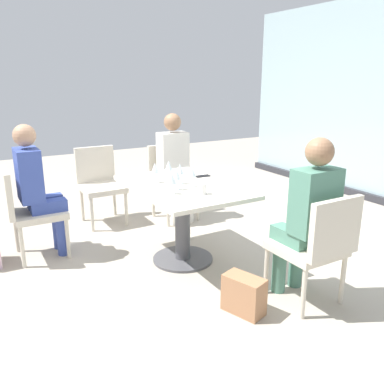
{
  "coord_description": "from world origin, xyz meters",
  "views": [
    {
      "loc": [
        3.03,
        -1.65,
        1.65
      ],
      "look_at": [
        0.0,
        0.1,
        0.65
      ],
      "focal_mm": 37.43,
      "sensor_mm": 36.0,
      "label": 1
    }
  ],
  "objects_px": {
    "person_far_right": "(308,212)",
    "wine_glass_2": "(172,179)",
    "dining_table_main": "(182,205)",
    "person_far_left": "(175,162)",
    "wine_glass_0": "(192,172)",
    "wine_glass_3": "(179,170)",
    "person_front_left": "(37,185)",
    "cell_phone_on_table": "(203,176)",
    "chair_far_left": "(171,177)",
    "handbag_1": "(244,295)",
    "wine_glass_4": "(176,175)",
    "chair_front_left": "(27,208)",
    "coffee_cup": "(202,189)",
    "wine_glass_5": "(155,168)",
    "chair_side_end": "(100,180)",
    "chair_far_right": "(317,243)",
    "wine_glass_1": "(169,166)"
  },
  "relations": [
    {
      "from": "person_far_right",
      "to": "wine_glass_2",
      "type": "distance_m",
      "value": 1.1
    },
    {
      "from": "dining_table_main",
      "to": "person_far_left",
      "type": "bearing_deg",
      "value": 155.45
    },
    {
      "from": "wine_glass_0",
      "to": "wine_glass_3",
      "type": "height_order",
      "value": "same"
    },
    {
      "from": "person_front_left",
      "to": "cell_phone_on_table",
      "type": "distance_m",
      "value": 1.55
    },
    {
      "from": "wine_glass_0",
      "to": "person_front_left",
      "type": "bearing_deg",
      "value": -127.31
    },
    {
      "from": "person_front_left",
      "to": "cell_phone_on_table",
      "type": "relative_size",
      "value": 8.75
    },
    {
      "from": "chair_far_left",
      "to": "handbag_1",
      "type": "relative_size",
      "value": 2.9
    },
    {
      "from": "wine_glass_3",
      "to": "wine_glass_4",
      "type": "relative_size",
      "value": 1.0
    },
    {
      "from": "person_far_right",
      "to": "wine_glass_0",
      "type": "distance_m",
      "value": 1.06
    },
    {
      "from": "wine_glass_3",
      "to": "wine_glass_4",
      "type": "xyz_separation_m",
      "value": [
        0.16,
        -0.12,
        0.0
      ]
    },
    {
      "from": "wine_glass_0",
      "to": "cell_phone_on_table",
      "type": "distance_m",
      "value": 0.42
    },
    {
      "from": "chair_far_left",
      "to": "handbag_1",
      "type": "height_order",
      "value": "chair_far_left"
    },
    {
      "from": "cell_phone_on_table",
      "to": "handbag_1",
      "type": "height_order",
      "value": "cell_phone_on_table"
    },
    {
      "from": "cell_phone_on_table",
      "to": "wine_glass_2",
      "type": "bearing_deg",
      "value": -50.12
    },
    {
      "from": "chair_front_left",
      "to": "cell_phone_on_table",
      "type": "distance_m",
      "value": 1.67
    },
    {
      "from": "dining_table_main",
      "to": "chair_front_left",
      "type": "xyz_separation_m",
      "value": [
        -0.78,
        -1.22,
        -0.04
      ]
    },
    {
      "from": "coffee_cup",
      "to": "handbag_1",
      "type": "distance_m",
      "value": 0.91
    },
    {
      "from": "wine_glass_5",
      "to": "cell_phone_on_table",
      "type": "height_order",
      "value": "wine_glass_5"
    },
    {
      "from": "wine_glass_5",
      "to": "coffee_cup",
      "type": "bearing_deg",
      "value": 17.76
    },
    {
      "from": "chair_side_end",
      "to": "coffee_cup",
      "type": "bearing_deg",
      "value": 10.06
    },
    {
      "from": "person_far_left",
      "to": "cell_phone_on_table",
      "type": "relative_size",
      "value": 8.75
    },
    {
      "from": "dining_table_main",
      "to": "chair_side_end",
      "type": "bearing_deg",
      "value": -167.5
    },
    {
      "from": "chair_side_end",
      "to": "coffee_cup",
      "type": "relative_size",
      "value": 9.67
    },
    {
      "from": "wine_glass_2",
      "to": "handbag_1",
      "type": "xyz_separation_m",
      "value": [
        0.77,
        0.18,
        -0.72
      ]
    },
    {
      "from": "chair_far_right",
      "to": "wine_glass_2",
      "type": "xyz_separation_m",
      "value": [
        -0.94,
        -0.69,
        0.37
      ]
    },
    {
      "from": "dining_table_main",
      "to": "wine_glass_4",
      "type": "height_order",
      "value": "wine_glass_4"
    },
    {
      "from": "chair_far_left",
      "to": "chair_side_end",
      "type": "distance_m",
      "value": 0.85
    },
    {
      "from": "person_front_left",
      "to": "chair_front_left",
      "type": "bearing_deg",
      "value": -90.0
    },
    {
      "from": "person_far_left",
      "to": "wine_glass_4",
      "type": "xyz_separation_m",
      "value": [
        1.17,
        -0.6,
        0.16
      ]
    },
    {
      "from": "chair_side_end",
      "to": "person_far_left",
      "type": "height_order",
      "value": "person_far_left"
    },
    {
      "from": "wine_glass_2",
      "to": "cell_phone_on_table",
      "type": "xyz_separation_m",
      "value": [
        -0.39,
        0.54,
        -0.13
      ]
    },
    {
      "from": "chair_far_right",
      "to": "chair_front_left",
      "type": "bearing_deg",
      "value": -138.76
    },
    {
      "from": "person_far_left",
      "to": "cell_phone_on_table",
      "type": "xyz_separation_m",
      "value": [
        0.87,
        -0.16,
        0.03
      ]
    },
    {
      "from": "person_front_left",
      "to": "cell_phone_on_table",
      "type": "xyz_separation_m",
      "value": [
        0.59,
        1.43,
        0.03
      ]
    },
    {
      "from": "chair_far_right",
      "to": "person_front_left",
      "type": "distance_m",
      "value": 2.51
    },
    {
      "from": "dining_table_main",
      "to": "wine_glass_4",
      "type": "bearing_deg",
      "value": -45.65
    },
    {
      "from": "chair_far_left",
      "to": "person_front_left",
      "type": "relative_size",
      "value": 0.69
    },
    {
      "from": "chair_far_right",
      "to": "person_far_left",
      "type": "distance_m",
      "value": 2.21
    },
    {
      "from": "chair_front_left",
      "to": "wine_glass_2",
      "type": "height_order",
      "value": "wine_glass_2"
    },
    {
      "from": "wine_glass_0",
      "to": "wine_glass_2",
      "type": "xyz_separation_m",
      "value": [
        0.11,
        -0.26,
        0.0
      ]
    },
    {
      "from": "chair_front_left",
      "to": "chair_far_right",
      "type": "distance_m",
      "value": 2.57
    },
    {
      "from": "chair_side_end",
      "to": "person_far_left",
      "type": "xyz_separation_m",
      "value": [
        0.39,
        0.8,
        0.2
      ]
    },
    {
      "from": "wine_glass_2",
      "to": "coffee_cup",
      "type": "bearing_deg",
      "value": 59.15
    },
    {
      "from": "chair_front_left",
      "to": "wine_glass_5",
      "type": "xyz_separation_m",
      "value": [
        0.58,
        1.04,
        0.37
      ]
    },
    {
      "from": "wine_glass_2",
      "to": "dining_table_main",
      "type": "bearing_deg",
      "value": 134.99
    },
    {
      "from": "wine_glass_1",
      "to": "coffee_cup",
      "type": "bearing_deg",
      "value": 1.77
    },
    {
      "from": "wine_glass_5",
      "to": "coffee_cup",
      "type": "relative_size",
      "value": 2.06
    },
    {
      "from": "chair_far_left",
      "to": "wine_glass_3",
      "type": "bearing_deg",
      "value": -23.45
    },
    {
      "from": "cell_phone_on_table",
      "to": "handbag_1",
      "type": "distance_m",
      "value": 1.36
    },
    {
      "from": "wine_glass_0",
      "to": "handbag_1",
      "type": "distance_m",
      "value": 1.14
    }
  ]
}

